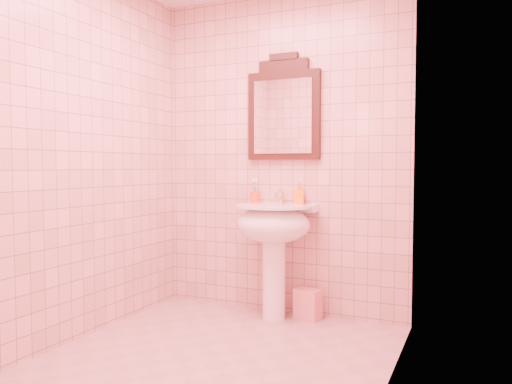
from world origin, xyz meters
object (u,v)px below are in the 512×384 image
at_px(towel, 308,304).
at_px(toothbrush_cup, 255,197).
at_px(mirror, 284,111).
at_px(soap_dispenser, 299,194).
at_px(pedestal_sink, 274,232).

bearing_deg(towel, toothbrush_cup, 174.94).
bearing_deg(mirror, towel, -21.82).
height_order(mirror, towel, mirror).
relative_size(mirror, soap_dispenser, 4.96).
height_order(pedestal_sink, mirror, mirror).
xyz_separation_m(soap_dispenser, towel, (0.09, -0.05, -0.83)).
bearing_deg(toothbrush_cup, mirror, 13.83).
bearing_deg(toothbrush_cup, pedestal_sink, -34.01).
xyz_separation_m(pedestal_sink, soap_dispenser, (0.14, 0.16, 0.28)).
xyz_separation_m(toothbrush_cup, soap_dispenser, (0.36, 0.01, 0.03)).
distance_m(mirror, towel, 1.49).
bearing_deg(towel, pedestal_sink, -155.39).
xyz_separation_m(pedestal_sink, toothbrush_cup, (-0.22, 0.15, 0.25)).
bearing_deg(pedestal_sink, towel, 24.61).
bearing_deg(toothbrush_cup, soap_dispenser, 2.02).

